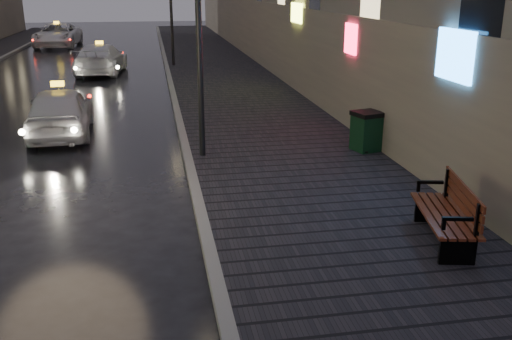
{
  "coord_description": "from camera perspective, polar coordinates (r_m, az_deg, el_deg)",
  "views": [
    {
      "loc": [
        0.78,
        -6.96,
        4.01
      ],
      "look_at": [
        2.51,
        2.54,
        0.85
      ],
      "focal_mm": 40.0,
      "sensor_mm": 36.0,
      "label": 1
    }
  ],
  "objects": [
    {
      "name": "sidewalk",
      "position": [
        28.41,
        -3.95,
        10.13
      ],
      "size": [
        4.6,
        58.0,
        0.15
      ],
      "primitive_type": "cube",
      "color": "black",
      "rests_on": "ground"
    },
    {
      "name": "lamp_near",
      "position": [
        13.02,
        -5.8,
        15.74
      ],
      "size": [
        0.36,
        0.36,
        5.28
      ],
      "color": "black",
      "rests_on": "sidewalk"
    },
    {
      "name": "taxi_far",
      "position": [
        41.13,
        -19.22,
        12.62
      ],
      "size": [
        2.79,
        5.58,
        1.52
      ],
      "primitive_type": "imported",
      "rotation": [
        0.0,
        0.0,
        -0.05
      ],
      "color": "white",
      "rests_on": "ground"
    },
    {
      "name": "taxi_near",
      "position": [
        16.62,
        -18.99,
        5.6
      ],
      "size": [
        1.79,
        4.08,
        1.37
      ],
      "primitive_type": "imported",
      "rotation": [
        0.0,
        0.0,
        3.19
      ],
      "color": "silver",
      "rests_on": "ground"
    },
    {
      "name": "taxi_mid",
      "position": [
        27.88,
        -15.27,
        10.66
      ],
      "size": [
        2.4,
        4.91,
        1.37
      ],
      "primitive_type": "imported",
      "rotation": [
        0.0,
        0.0,
        3.04
      ],
      "color": "white",
      "rests_on": "ground"
    },
    {
      "name": "bench",
      "position": [
        9.35,
        18.78,
        -4.08
      ],
      "size": [
        1.04,
        1.97,
        0.96
      ],
      "rotation": [
        0.0,
        0.0,
        -0.22
      ],
      "color": "black",
      "rests_on": "sidewalk"
    },
    {
      "name": "ground",
      "position": [
        8.07,
        -14.8,
        -12.33
      ],
      "size": [
        120.0,
        120.0,
        0.0
      ],
      "primitive_type": "plane",
      "color": "black",
      "rests_on": "ground"
    },
    {
      "name": "trash_bin",
      "position": [
        14.03,
        11.01,
        3.88
      ],
      "size": [
        0.77,
        0.77,
        0.96
      ],
      "rotation": [
        0.0,
        0.0,
        0.26
      ],
      "color": "black",
      "rests_on": "sidewalk"
    },
    {
      "name": "curb",
      "position": [
        28.25,
        -8.87,
        9.91
      ],
      "size": [
        0.2,
        58.0,
        0.15
      ],
      "primitive_type": "cube",
      "color": "slate",
      "rests_on": "ground"
    }
  ]
}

